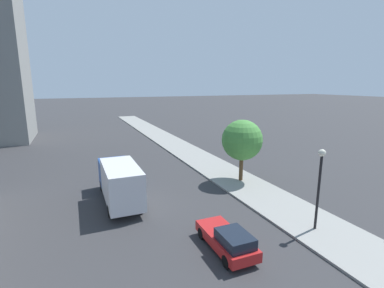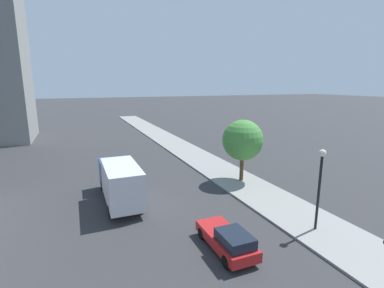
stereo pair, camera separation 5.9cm
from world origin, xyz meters
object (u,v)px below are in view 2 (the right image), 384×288
(street_lamp, at_px, (320,177))
(box_truck, at_px, (120,180))
(car_red, at_px, (228,240))
(street_tree, at_px, (243,140))

(street_lamp, height_order, box_truck, street_lamp)
(street_lamp, distance_m, car_red, 6.83)
(street_lamp, height_order, street_tree, street_tree)
(street_lamp, xyz_separation_m, car_red, (-6.21, 0.14, -2.84))
(car_red, height_order, box_truck, box_truck)
(street_lamp, distance_m, box_truck, 14.14)
(street_lamp, bearing_deg, street_tree, 85.91)
(street_tree, height_order, box_truck, street_tree)
(street_tree, relative_size, car_red, 1.30)
(street_lamp, xyz_separation_m, street_tree, (0.70, 9.72, 0.43))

